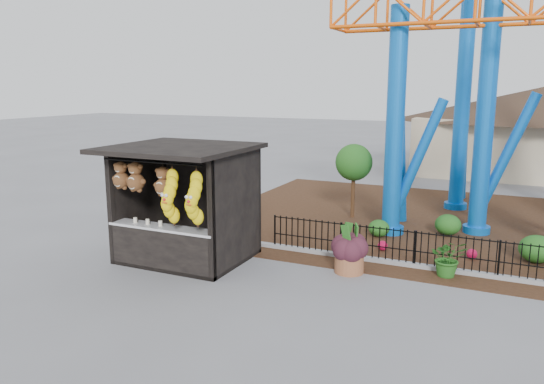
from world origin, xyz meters
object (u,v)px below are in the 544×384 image
at_px(terracotta_planter, 349,262).
at_px(potted_plant, 448,258).
at_px(prize_booth, 181,206).
at_px(roller_coaster, 534,26).

xyz_separation_m(terracotta_planter, potted_plant, (2.30, 0.76, 0.21)).
height_order(prize_booth, roller_coaster, roller_coaster).
xyz_separation_m(prize_booth, terracotta_planter, (4.33, 1.04, -1.25)).
relative_size(prize_booth, roller_coaster, 0.32).
bearing_deg(potted_plant, roller_coaster, 60.83).
bearing_deg(roller_coaster, potted_plant, -104.78).
height_order(terracotta_planter, potted_plant, potted_plant).
bearing_deg(roller_coaster, prize_booth, -137.86).
relative_size(prize_booth, potted_plant, 3.63).
height_order(roller_coaster, potted_plant, roller_coaster).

